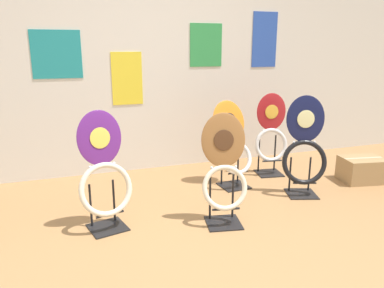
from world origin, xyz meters
The scene contains 8 objects.
ground_plane centered at (0.00, 0.00, 0.00)m, with size 14.00×14.00×0.00m, color #A37547.
wall_back centered at (0.00, 2.21, 1.30)m, with size 8.00×0.07×2.60m.
toilet_seat_display_purple_note centered at (-0.74, 0.79, 0.43)m, with size 0.46×0.34×0.96m.
toilet_seat_display_navy_moon centered at (1.16, 0.88, 0.42)m, with size 0.46×0.35×0.98m.
toilet_seat_display_orange_sun centered at (0.62, 1.35, 0.43)m, with size 0.39×0.40×0.88m.
toilet_seat_display_crimson_swirl centered at (1.18, 1.53, 0.43)m, with size 0.40×0.32×0.93m.
toilet_seat_display_woodgrain centered at (0.18, 0.57, 0.44)m, with size 0.40×0.33×0.92m.
storage_box centered at (2.01, 0.99, 0.13)m, with size 0.49×0.41×0.26m.
Camera 1 is at (-0.99, -2.04, 1.43)m, focal length 35.00 mm.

